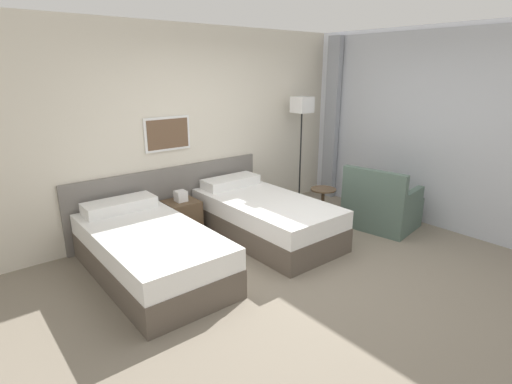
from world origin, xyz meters
The scene contains 9 objects.
ground_plane centered at (0.00, 0.00, 0.00)m, with size 16.00×16.00×0.00m, color slate.
wall_headboard centered at (-0.04, 2.14, 1.30)m, with size 10.00×0.10×2.70m.
wall_window centered at (2.40, -0.08, 1.34)m, with size 0.21×4.62×2.70m.
bed_near_door centered at (-1.37, 1.09, 0.27)m, with size 1.03×2.01×0.66m.
bed_near_window centered at (0.25, 1.09, 0.27)m, with size 1.03×2.01×0.66m.
nightstand centered at (-0.56, 1.83, 0.25)m, with size 0.42×0.41×0.61m.
floor_lamp centered at (1.58, 1.78, 1.49)m, with size 0.27×0.27×1.73m.
side_table centered at (1.28, 1.00, 0.34)m, with size 0.36×0.36×0.49m.
armchair centered at (1.74, 0.33, 0.28)m, with size 0.89×0.99×0.87m.
Camera 1 is at (-2.94, -2.64, 2.14)m, focal length 28.00 mm.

